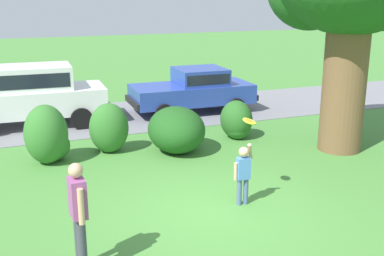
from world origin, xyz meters
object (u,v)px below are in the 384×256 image
parked_sedan (194,89)px  parked_suv (31,93)px  frisbee (249,121)px  adult_onlooker (78,211)px  child_thrower (243,171)px

parked_sedan → parked_suv: 5.45m
parked_sedan → frisbee: (-1.68, -7.28, 0.79)m
frisbee → adult_onlooker: (-3.63, -1.51, -0.66)m
parked_sedan → adult_onlooker: adult_onlooker is taller
child_thrower → adult_onlooker: 3.61m
parked_sedan → parked_suv: (-5.44, 0.16, 0.23)m
frisbee → parked_sedan: bearing=77.0°
parked_suv → child_thrower: parked_suv is taller
parked_sedan → parked_suv: bearing=178.3°
parked_suv → adult_onlooker: size_ratio=2.73×
parked_suv → adult_onlooker: parked_suv is taller
parked_suv → adult_onlooker: (0.13, -8.95, -0.09)m
parked_sedan → adult_onlooker: bearing=-121.1°
parked_sedan → child_thrower: bearing=-104.3°
parked_suv → adult_onlooker: bearing=-89.2°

